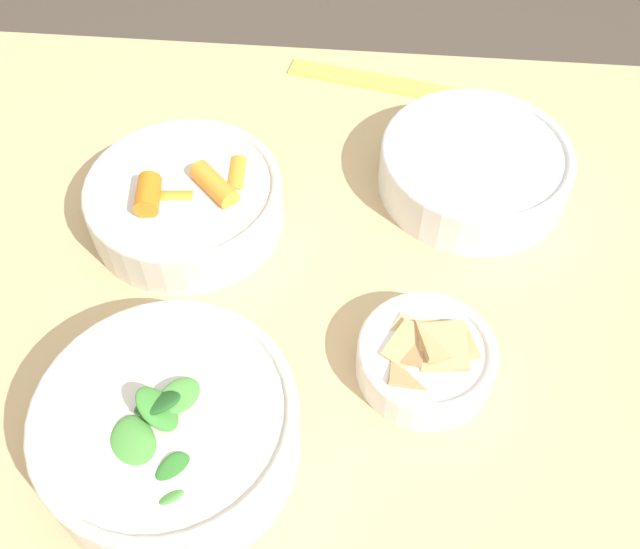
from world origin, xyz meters
TOP-DOWN VIEW (x-y plane):
  - ground_plane at (0.00, 0.00)m, footprint 10.00×10.00m
  - dining_table at (0.00, 0.00)m, footprint 1.17×0.78m
  - bowl_carrots at (-0.15, 0.09)m, footprint 0.19×0.19m
  - bowl_greens at (-0.12, -0.15)m, footprint 0.20×0.20m
  - bowl_beans_hotdog at (0.13, 0.17)m, footprint 0.19×0.19m
  - bowl_cookies at (0.08, -0.06)m, footprint 0.12×0.12m
  - ruler at (0.06, 0.32)m, footprint 0.28×0.08m

SIDE VIEW (x-z plane):
  - ground_plane at x=0.00m, z-range 0.00..0.00m
  - dining_table at x=0.00m, z-range 0.25..0.98m
  - ruler at x=0.06m, z-range 0.73..0.74m
  - bowl_cookies at x=0.08m, z-range 0.73..0.78m
  - bowl_beans_hotdog at x=0.13m, z-range 0.73..0.79m
  - bowl_carrots at x=-0.15m, z-range 0.73..0.80m
  - bowl_greens at x=-0.12m, z-range 0.72..0.82m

